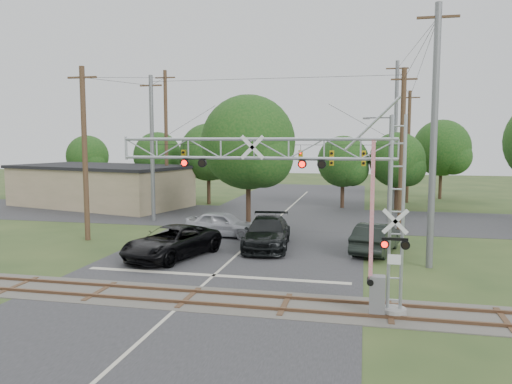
% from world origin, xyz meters
% --- Properties ---
extents(ground, '(160.00, 160.00, 0.00)m').
position_xyz_m(ground, '(0.00, 0.00, 0.00)').
color(ground, '#2C421E').
rests_on(ground, ground).
extents(road_main, '(14.00, 90.00, 0.02)m').
position_xyz_m(road_main, '(0.00, 10.00, 0.01)').
color(road_main, '#2A2A2D').
rests_on(road_main, ground).
extents(road_cross, '(90.00, 12.00, 0.02)m').
position_xyz_m(road_cross, '(0.00, 24.00, 0.01)').
color(road_cross, '#2A2A2D').
rests_on(road_cross, ground).
extents(railroad_track, '(90.00, 3.20, 0.17)m').
position_xyz_m(railroad_track, '(0.00, 2.00, 0.03)').
color(railroad_track, '#534F48').
rests_on(railroad_track, ground).
extents(crossing_gantry, '(11.11, 0.94, 7.38)m').
position_xyz_m(crossing_gantry, '(4.87, 1.64, 4.57)').
color(crossing_gantry, gray).
rests_on(crossing_gantry, ground).
extents(traffic_signal_span, '(19.34, 0.36, 11.50)m').
position_xyz_m(traffic_signal_span, '(0.88, 20.00, 5.63)').
color(traffic_signal_span, slate).
rests_on(traffic_signal_span, ground).
extents(pickup_black, '(4.62, 6.86, 1.75)m').
position_xyz_m(pickup_black, '(-3.35, 8.56, 0.87)').
color(pickup_black, black).
rests_on(pickup_black, ground).
extents(car_dark, '(3.22, 6.60, 1.85)m').
position_xyz_m(car_dark, '(1.30, 12.20, 0.92)').
color(car_dark, black).
rests_on(car_dark, ground).
extents(sedan_silver, '(5.11, 2.36, 1.70)m').
position_xyz_m(sedan_silver, '(-2.30, 15.04, 0.85)').
color(sedan_silver, '#B1B2B9').
rests_on(sedan_silver, ground).
extents(suv_dark, '(3.03, 5.52, 1.73)m').
position_xyz_m(suv_dark, '(7.67, 12.31, 0.86)').
color(suv_dark, black).
rests_on(suv_dark, ground).
extents(commercial_building, '(18.84, 12.80, 4.01)m').
position_xyz_m(commercial_building, '(-18.44, 27.54, 2.01)').
color(commercial_building, '#998A66').
rests_on(commercial_building, ground).
extents(streetlight, '(2.24, 0.23, 8.41)m').
position_xyz_m(streetlight, '(8.69, 24.12, 4.71)').
color(streetlight, slate).
rests_on(streetlight, ground).
extents(utility_poles, '(24.97, 27.46, 13.64)m').
position_xyz_m(utility_poles, '(2.00, 23.51, 6.38)').
color(utility_poles, '#453120').
rests_on(utility_poles, ground).
extents(treeline, '(52.78, 28.57, 9.86)m').
position_xyz_m(treeline, '(3.24, 29.54, 5.54)').
color(treeline, '#3B281B').
rests_on(treeline, ground).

